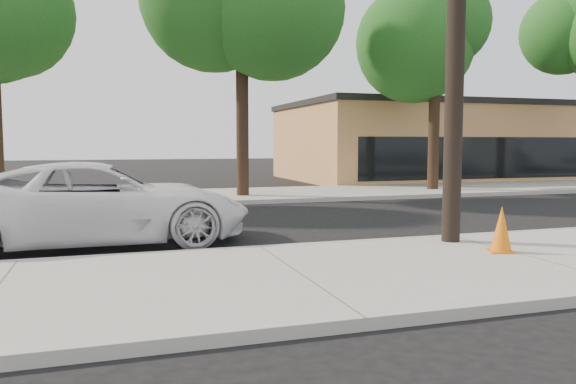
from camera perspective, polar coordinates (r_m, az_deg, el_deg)
name	(u,v)px	position (r m, az deg, el deg)	size (l,w,h in m)	color
ground	(235,236)	(12.26, -5.40, -4.48)	(120.00, 120.00, 0.00)	black
near_sidewalk	(299,278)	(8.18, 1.14, -8.72)	(90.00, 4.40, 0.15)	gray
far_sidewalk	(184,197)	(20.57, -10.48, -0.49)	(90.00, 5.00, 0.15)	gray
curb_near	(260,250)	(10.24, -2.87, -5.92)	(90.00, 0.12, 0.16)	#9E9B93
building_main	(449,143)	(33.45, 16.04, 4.78)	(18.00, 10.00, 4.00)	#C17E50
tree_c	(249,2)	(20.63, -4.02, 18.72)	(4.96, 4.80, 9.55)	black
tree_d	(442,33)	(23.94, 15.41, 15.30)	(4.50, 4.35, 8.75)	black
police_cruiser	(99,203)	(11.72, -18.66, -1.10)	(2.73, 5.92, 1.65)	white
traffic_cone	(501,230)	(10.29, 20.86, -3.60)	(0.53, 0.53, 0.80)	orange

